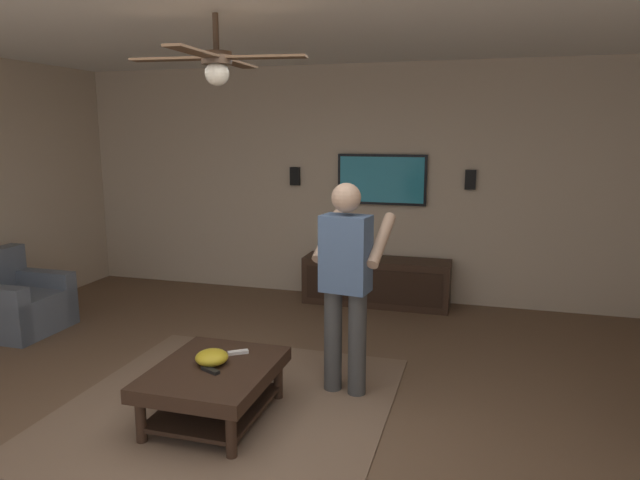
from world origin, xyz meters
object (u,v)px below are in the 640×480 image
Objects in this scene: armchair at (15,304)px; media_console at (376,282)px; coffee_table at (214,380)px; remote_black at (210,370)px; bowl at (212,357)px; vase_round at (343,248)px; wall_speaker_left at (471,180)px; tv at (382,180)px; ceiling_fan at (217,62)px; remote_white at (238,352)px; wall_speaker_right at (295,176)px; person_standing at (346,276)px.

armchair reaches higher than media_console.
remote_black is (-0.09, -0.02, 0.12)m from coffee_table.
coffee_table is at bearing -137.78° from bowl.
wall_speaker_left reaches higher than vase_round.
vase_round is (3.00, -0.20, 0.21)m from bowl.
tv is 0.87× the size of ceiling_fan.
tv reaches higher than wall_speaker_left.
wall_speaker_left is (3.03, -1.52, 1.06)m from remote_white.
armchair reaches higher than remote_white.
wall_speaker_left is at bearing -90.00° from wall_speaker_right.
ceiling_fan is at bearing -18.41° from armchair.
remote_white is 0.68× the size of wall_speaker_right.
person_standing is (-2.58, -0.20, -0.52)m from tv.
ceiling_fan is at bearing 176.86° from vase_round.
wall_speaker_left reaches higher than coffee_table.
wall_speaker_left is (0.01, -1.01, 0.02)m from tv.
remote_black is 0.68× the size of wall_speaker_right.
tv is 3.23m from remote_white.
bowl is (-0.66, 0.81, -0.48)m from person_standing.
media_console is (1.92, -3.36, -0.00)m from armchair.
tv is 2.64m from person_standing.
remote_black is (-0.12, -0.05, -0.04)m from bowl.
ceiling_fan is (-2.86, 0.16, 1.79)m from vase_round.
remote_black is at bearing -23.02° from armchair.
armchair is at bearing 122.94° from vase_round.
remote_white is at bearing 153.33° from wall_speaker_left.
person_standing is at bearing -55.58° from ceiling_fan.
media_console is 7.73× the size of vase_round.
wall_speaker_left is at bearing -25.85° from coffee_table.
coffee_table is 6.67× the size of remote_white.
tv is 1.08m from wall_speaker_right.
person_standing is (0.69, -0.78, 0.64)m from coffee_table.
vase_round is 1.00× the size of wall_speaker_left.
vase_round is at bearing -3.82° from bowl.
armchair is at bearing -60.28° from media_console.
media_console is at bearing -89.29° from vase_round.
tv reaches higher than person_standing.
media_console is at bearing 104.11° from wall_speaker_left.
media_console is 2.82m from remote_white.
armchair is 0.68× the size of ceiling_fan.
remote_white is at bearing 177.85° from vase_round.
media_console is at bearing -11.43° from bowl.
remote_black is (-1.20, -2.81, 0.13)m from armchair.
wall_speaker_right is at bearing 43.73° from armchair.
media_console is 3.64m from ceiling_fan.
bowl is 3.44m from wall_speaker_right.
bowl is at bearing -10.60° from tv.
person_standing is 1.36× the size of ceiling_fan.
remote_black is at bearing -9.43° from tv.
person_standing is 7.45× the size of vase_round.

